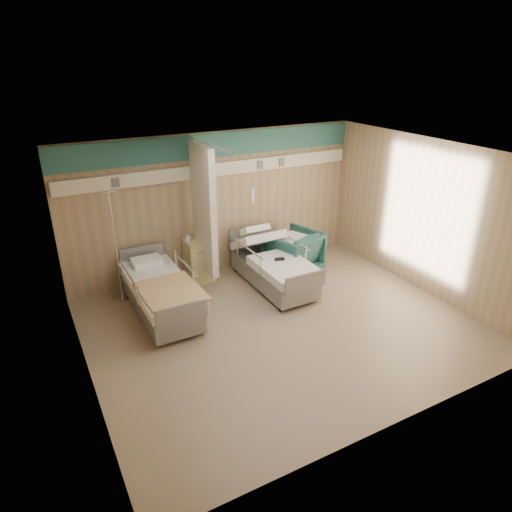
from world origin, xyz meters
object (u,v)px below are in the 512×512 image
at_px(iv_stand_right, 273,248).
at_px(iv_stand_left, 120,278).
at_px(visitor_armchair, 293,252).
at_px(bedside_cabinet, 199,260).
at_px(bed_right, 273,271).
at_px(bed_left, 162,298).

height_order(iv_stand_right, iv_stand_left, iv_stand_left).
bearing_deg(visitor_armchair, bedside_cabinet, -33.41).
distance_m(bedside_cabinet, iv_stand_right, 1.65).
distance_m(bed_right, iv_stand_right, 1.02).
xyz_separation_m(visitor_armchair, iv_stand_right, (-0.15, 0.54, -0.07)).
xyz_separation_m(visitor_armchair, iv_stand_left, (-3.33, 0.56, -0.02)).
bearing_deg(iv_stand_right, bedside_cabinet, 179.41).
distance_m(bed_left, iv_stand_left, 1.02).
height_order(bed_right, iv_stand_right, iv_stand_right).
bearing_deg(iv_stand_left, iv_stand_right, -0.30).
relative_size(bedside_cabinet, iv_stand_left, 0.42).
bearing_deg(bed_left, iv_stand_right, 18.11).
distance_m(bed_right, visitor_armchair, 0.74).
xyz_separation_m(bedside_cabinet, visitor_armchair, (1.80, -0.56, 0.01)).
bearing_deg(iv_stand_right, visitor_armchair, -74.51).
bearing_deg(visitor_armchair, iv_stand_left, -25.68).
xyz_separation_m(bed_left, bedside_cabinet, (1.05, 0.90, 0.11)).
distance_m(visitor_armchair, iv_stand_right, 0.57).
height_order(bedside_cabinet, iv_stand_right, iv_stand_right).
bearing_deg(bedside_cabinet, iv_stand_right, -0.59).
xyz_separation_m(bedside_cabinet, iv_stand_left, (-1.53, -0.00, -0.01)).
distance_m(iv_stand_right, iv_stand_left, 3.18).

